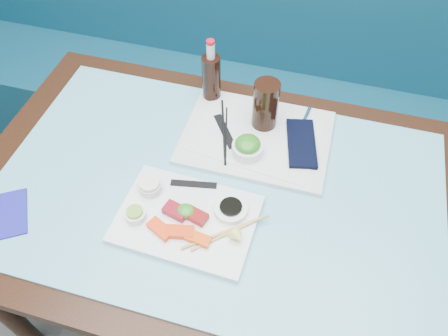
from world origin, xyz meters
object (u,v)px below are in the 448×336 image
(dining_table, at_px, (217,206))
(booth_bench, at_px, (269,94))
(cola_bottle_body, at_px, (211,79))
(sashimi_plate, at_px, (187,219))
(serving_tray, at_px, (256,138))
(seaweed_bowl, at_px, (247,149))
(cola_glass, at_px, (266,105))

(dining_table, bearing_deg, booth_bench, 90.00)
(booth_bench, height_order, cola_bottle_body, booth_bench)
(sashimi_plate, xyz_separation_m, serving_tray, (0.11, 0.33, -0.00))
(seaweed_bowl, distance_m, cola_bottle_body, 0.27)
(cola_glass, bearing_deg, sashimi_plate, -107.15)
(cola_bottle_body, bearing_deg, dining_table, -71.21)
(booth_bench, bearing_deg, seaweed_bowl, -85.71)
(cola_glass, height_order, cola_bottle_body, cola_glass)
(booth_bench, distance_m, dining_table, 0.89)
(sashimi_plate, xyz_separation_m, seaweed_bowl, (0.10, 0.25, 0.03))
(sashimi_plate, height_order, seaweed_bowl, seaweed_bowl)
(serving_tray, relative_size, cola_glass, 2.77)
(booth_bench, height_order, seaweed_bowl, booth_bench)
(serving_tray, xyz_separation_m, cola_glass, (0.01, 0.05, 0.09))
(serving_tray, distance_m, cola_glass, 0.10)
(seaweed_bowl, bearing_deg, booth_bench, 94.29)
(sashimi_plate, xyz_separation_m, cola_bottle_body, (-0.07, 0.46, 0.07))
(dining_table, xyz_separation_m, cola_glass, (0.07, 0.26, 0.19))
(cola_glass, xyz_separation_m, cola_bottle_body, (-0.19, 0.08, -0.01))
(cola_bottle_body, bearing_deg, cola_glass, -22.69)
(seaweed_bowl, bearing_deg, sashimi_plate, -111.19)
(seaweed_bowl, bearing_deg, cola_bottle_body, 128.97)
(dining_table, height_order, cola_bottle_body, cola_bottle_body)
(seaweed_bowl, distance_m, cola_glass, 0.14)
(dining_table, relative_size, cola_bottle_body, 8.44)
(serving_tray, height_order, seaweed_bowl, seaweed_bowl)
(booth_bench, height_order, sashimi_plate, booth_bench)
(dining_table, height_order, sashimi_plate, sashimi_plate)
(booth_bench, xyz_separation_m, cola_glass, (0.07, -0.58, 0.48))
(dining_table, relative_size, serving_tray, 3.22)
(booth_bench, relative_size, cola_glass, 19.13)
(booth_bench, bearing_deg, serving_tray, -84.30)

